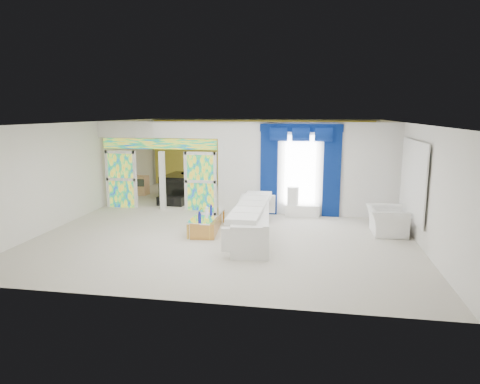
% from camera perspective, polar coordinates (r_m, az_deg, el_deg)
% --- Properties ---
extents(floor, '(12.00, 12.00, 0.00)m').
position_cam_1_polar(floor, '(13.47, -0.40, -3.63)').
color(floor, '#B7AF9E').
rests_on(floor, ground).
extents(dividing_wall, '(5.70, 0.18, 3.00)m').
position_cam_1_polar(dividing_wall, '(13.98, 9.04, 3.02)').
color(dividing_wall, white).
rests_on(dividing_wall, ground).
extents(dividing_header, '(4.30, 0.18, 0.55)m').
position_cam_1_polar(dividing_header, '(14.79, -10.78, 8.14)').
color(dividing_header, white).
rests_on(dividing_header, dividing_wall).
extents(stained_panel_left, '(0.95, 0.04, 2.00)m').
position_cam_1_polar(stained_panel_left, '(15.50, -15.50, 1.63)').
color(stained_panel_left, '#994C3F').
rests_on(stained_panel_left, ground).
extents(stained_panel_right, '(0.95, 0.04, 2.00)m').
position_cam_1_polar(stained_panel_right, '(14.53, -5.26, 1.40)').
color(stained_panel_right, '#994C3F').
rests_on(stained_panel_right, ground).
extents(stained_transom, '(4.00, 0.05, 0.35)m').
position_cam_1_polar(stained_transom, '(14.82, -10.71, 6.30)').
color(stained_transom, '#994C3F').
rests_on(stained_transom, dividing_header).
extents(window_pane, '(1.00, 0.02, 2.30)m').
position_cam_1_polar(window_pane, '(13.89, 7.99, 2.79)').
color(window_pane, white).
rests_on(window_pane, dividing_wall).
extents(blue_drape_left, '(0.55, 0.10, 2.80)m').
position_cam_1_polar(blue_drape_left, '(13.93, 3.87, 2.68)').
color(blue_drape_left, '#03154A').
rests_on(blue_drape_left, ground).
extents(blue_drape_right, '(0.55, 0.10, 2.80)m').
position_cam_1_polar(blue_drape_right, '(13.88, 12.12, 2.44)').
color(blue_drape_right, '#03154A').
rests_on(blue_drape_right, ground).
extents(blue_pelmet, '(2.60, 0.12, 0.25)m').
position_cam_1_polar(blue_pelmet, '(13.74, 8.14, 8.44)').
color(blue_pelmet, '#03154A').
rests_on(blue_pelmet, dividing_wall).
extents(wall_mirror, '(0.04, 2.70, 1.90)m').
position_cam_1_polar(wall_mirror, '(12.28, 22.05, 1.57)').
color(wall_mirror, white).
rests_on(wall_mirror, ground).
extents(gold_curtains, '(9.70, 0.12, 2.90)m').
position_cam_1_polar(gold_curtains, '(18.98, 2.71, 5.11)').
color(gold_curtains, gold).
rests_on(gold_curtains, ground).
extents(white_sofa, '(1.29, 4.15, 0.78)m').
position_cam_1_polar(white_sofa, '(11.65, 1.69, -3.95)').
color(white_sofa, white).
rests_on(white_sofa, ground).
extents(coffee_table, '(0.84, 1.99, 0.43)m').
position_cam_1_polar(coffee_table, '(12.23, -4.41, -4.11)').
color(coffee_table, '#B47E38').
rests_on(coffee_table, ground).
extents(console_table, '(1.11, 0.41, 0.36)m').
position_cam_1_polar(console_table, '(13.98, 8.23, -2.45)').
color(console_table, white).
rests_on(console_table, ground).
extents(table_lamp, '(0.36, 0.36, 0.58)m').
position_cam_1_polar(table_lamp, '(13.89, 7.05, -0.52)').
color(table_lamp, silver).
rests_on(table_lamp, console_table).
extents(armchair, '(1.03, 1.17, 0.74)m').
position_cam_1_polar(armchair, '(12.46, 18.91, -3.65)').
color(armchair, white).
rests_on(armchair, ground).
extents(grand_piano, '(1.47, 1.86, 0.89)m').
position_cam_1_polar(grand_piano, '(17.05, -7.49, 0.83)').
color(grand_piano, black).
rests_on(grand_piano, ground).
extents(piano_bench, '(0.98, 0.44, 0.32)m').
position_cam_1_polar(piano_bench, '(15.61, -9.18, -1.19)').
color(piano_bench, black).
rests_on(piano_bench, ground).
extents(tv_console, '(0.57, 0.53, 0.77)m').
position_cam_1_polar(tv_console, '(17.83, -13.02, 0.87)').
color(tv_console, tan).
rests_on(tv_console, ground).
extents(chandelier, '(0.60, 0.60, 0.60)m').
position_cam_1_polar(chandelier, '(16.90, -6.15, 8.30)').
color(chandelier, gold).
rests_on(chandelier, ceiling).
extents(decanters, '(0.16, 1.20, 0.19)m').
position_cam_1_polar(decanters, '(12.17, -4.65, -2.75)').
color(decanters, navy).
rests_on(decanters, coffee_table).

